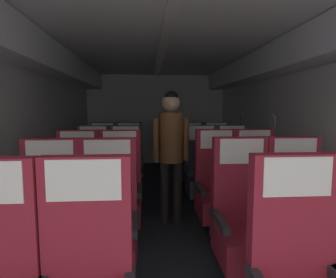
{
  "coord_description": "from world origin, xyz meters",
  "views": [
    {
      "loc": [
        -0.22,
        0.13,
        1.39
      ],
      "look_at": [
        0.06,
        3.91,
        0.99
      ],
      "focal_mm": 29.88,
      "sensor_mm": 36.0,
      "label": 1
    }
  ],
  "objects_px": {
    "seat_d_right_window": "(202,174)",
    "seat_e_right_aisle": "(217,162)",
    "seat_c_right_window": "(217,192)",
    "seat_d_left_aisle": "(126,176)",
    "seat_e_right_window": "(191,163)",
    "seat_b_right_window": "(243,224)",
    "seat_b_left_window": "(49,230)",
    "flight_attendant": "(171,143)",
    "seat_b_right_aisle": "(298,223)",
    "seat_c_left_window": "(77,195)",
    "seat_c_right_aisle": "(256,191)",
    "seat_e_left_window": "(102,164)",
    "seat_c_left_aisle": "(120,195)",
    "seat_b_left_aisle": "(107,228)",
    "seat_d_left_window": "(93,176)",
    "seat_d_right_aisle": "(233,174)",
    "seat_e_left_aisle": "(129,163)"
  },
  "relations": [
    {
      "from": "seat_d_right_window",
      "to": "seat_e_right_aisle",
      "type": "distance_m",
      "value": 0.96
    },
    {
      "from": "seat_c_right_window",
      "to": "seat_d_left_aisle",
      "type": "bearing_deg",
      "value": 141.96
    },
    {
      "from": "seat_e_right_window",
      "to": "seat_b_right_window",
      "type": "bearing_deg",
      "value": -89.83
    },
    {
      "from": "seat_b_left_window",
      "to": "seat_b_right_window",
      "type": "relative_size",
      "value": 1.0
    },
    {
      "from": "seat_b_right_window",
      "to": "seat_d_right_window",
      "type": "bearing_deg",
      "value": 89.69
    },
    {
      "from": "seat_b_right_window",
      "to": "flight_attendant",
      "type": "distance_m",
      "value": 1.43
    },
    {
      "from": "seat_b_right_aisle",
      "to": "seat_e_right_window",
      "type": "relative_size",
      "value": 1.0
    },
    {
      "from": "seat_c_left_window",
      "to": "seat_c_right_aisle",
      "type": "distance_m",
      "value": 1.94
    },
    {
      "from": "seat_b_right_window",
      "to": "seat_c_right_window",
      "type": "distance_m",
      "value": 0.87
    },
    {
      "from": "seat_d_left_aisle",
      "to": "flight_attendant",
      "type": "bearing_deg",
      "value": -37.45
    },
    {
      "from": "seat_b_right_aisle",
      "to": "seat_d_left_aisle",
      "type": "relative_size",
      "value": 1.0
    },
    {
      "from": "seat_b_left_window",
      "to": "seat_e_left_window",
      "type": "height_order",
      "value": "same"
    },
    {
      "from": "seat_b_right_window",
      "to": "seat_c_left_aisle",
      "type": "relative_size",
      "value": 1.0
    },
    {
      "from": "seat_c_right_window",
      "to": "seat_b_left_window",
      "type": "bearing_deg",
      "value": -150.11
    },
    {
      "from": "seat_b_left_aisle",
      "to": "seat_c_right_aisle",
      "type": "distance_m",
      "value": 1.74
    },
    {
      "from": "seat_c_right_aisle",
      "to": "seat_e_left_window",
      "type": "bearing_deg",
      "value": 138.74
    },
    {
      "from": "seat_d_left_window",
      "to": "seat_d_left_aisle",
      "type": "xyz_separation_m",
      "value": [
        0.45,
        -0.01,
        0.0
      ]
    },
    {
      "from": "seat_b_right_window",
      "to": "seat_d_left_window",
      "type": "bearing_deg",
      "value": 131.1
    },
    {
      "from": "seat_c_left_aisle",
      "to": "seat_c_right_aisle",
      "type": "bearing_deg",
      "value": 0.88
    },
    {
      "from": "seat_c_right_window",
      "to": "seat_d_left_aisle",
      "type": "relative_size",
      "value": 1.0
    },
    {
      "from": "seat_b_right_window",
      "to": "seat_d_right_aisle",
      "type": "bearing_deg",
      "value": 75.3
    },
    {
      "from": "seat_b_left_window",
      "to": "seat_d_left_window",
      "type": "xyz_separation_m",
      "value": [
        -0.0,
        1.71,
        0.0
      ]
    },
    {
      "from": "seat_c_right_aisle",
      "to": "seat_d_right_window",
      "type": "relative_size",
      "value": 1.0
    },
    {
      "from": "seat_b_left_window",
      "to": "seat_c_left_window",
      "type": "bearing_deg",
      "value": 90.04
    },
    {
      "from": "seat_c_left_aisle",
      "to": "flight_attendant",
      "type": "xyz_separation_m",
      "value": [
        0.58,
        0.41,
        0.5
      ]
    },
    {
      "from": "seat_d_right_aisle",
      "to": "seat_e_left_window",
      "type": "height_order",
      "value": "same"
    },
    {
      "from": "seat_b_left_aisle",
      "to": "seat_b_right_window",
      "type": "bearing_deg",
      "value": -0.11
    },
    {
      "from": "seat_d_right_window",
      "to": "seat_d_left_aisle",
      "type": "bearing_deg",
      "value": -179.44
    },
    {
      "from": "seat_e_right_aisle",
      "to": "flight_attendant",
      "type": "height_order",
      "value": "flight_attendant"
    },
    {
      "from": "seat_b_right_window",
      "to": "seat_c_right_aisle",
      "type": "distance_m",
      "value": 0.97
    },
    {
      "from": "seat_d_left_window",
      "to": "seat_d_right_window",
      "type": "relative_size",
      "value": 1.0
    },
    {
      "from": "seat_c_left_aisle",
      "to": "seat_e_right_aisle",
      "type": "bearing_deg",
      "value": 49.25
    },
    {
      "from": "seat_c_left_window",
      "to": "seat_c_right_window",
      "type": "distance_m",
      "value": 1.51
    },
    {
      "from": "seat_c_right_window",
      "to": "seat_d_right_aisle",
      "type": "distance_m",
      "value": 0.94
    },
    {
      "from": "seat_c_left_window",
      "to": "seat_b_left_window",
      "type": "bearing_deg",
      "value": -89.96
    },
    {
      "from": "seat_c_right_aisle",
      "to": "seat_e_right_aisle",
      "type": "xyz_separation_m",
      "value": [
        -0.01,
        1.7,
        0.0
      ]
    },
    {
      "from": "seat_c_left_window",
      "to": "seat_e_left_aisle",
      "type": "height_order",
      "value": "same"
    },
    {
      "from": "seat_b_right_window",
      "to": "seat_d_left_aisle",
      "type": "xyz_separation_m",
      "value": [
        -1.05,
        1.7,
        0.0
      ]
    },
    {
      "from": "seat_d_right_window",
      "to": "seat_b_right_window",
      "type": "bearing_deg",
      "value": -90.31
    },
    {
      "from": "seat_b_left_window",
      "to": "seat_d_right_aisle",
      "type": "distance_m",
      "value": 2.58
    },
    {
      "from": "seat_c_left_aisle",
      "to": "seat_d_right_window",
      "type": "relative_size",
      "value": 1.0
    },
    {
      "from": "seat_c_left_aisle",
      "to": "seat_d_right_window",
      "type": "distance_m",
      "value": 1.36
    },
    {
      "from": "seat_d_right_window",
      "to": "seat_c_left_window",
      "type": "bearing_deg",
      "value": -150.46
    },
    {
      "from": "seat_e_right_window",
      "to": "seat_c_left_aisle",
      "type": "bearing_deg",
      "value": -121.24
    },
    {
      "from": "seat_b_left_window",
      "to": "seat_b_right_aisle",
      "type": "distance_m",
      "value": 1.94
    },
    {
      "from": "seat_c_left_aisle",
      "to": "seat_c_right_window",
      "type": "relative_size",
      "value": 1.0
    },
    {
      "from": "seat_b_left_aisle",
      "to": "seat_d_left_window",
      "type": "xyz_separation_m",
      "value": [
        -0.43,
        1.71,
        0.0
      ]
    },
    {
      "from": "seat_d_right_window",
      "to": "seat_b_right_aisle",
      "type": "bearing_deg",
      "value": -75.61
    },
    {
      "from": "seat_d_left_window",
      "to": "flight_attendant",
      "type": "bearing_deg",
      "value": -24.02
    },
    {
      "from": "seat_d_right_aisle",
      "to": "seat_e_right_aisle",
      "type": "bearing_deg",
      "value": 90.54
    }
  ]
}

